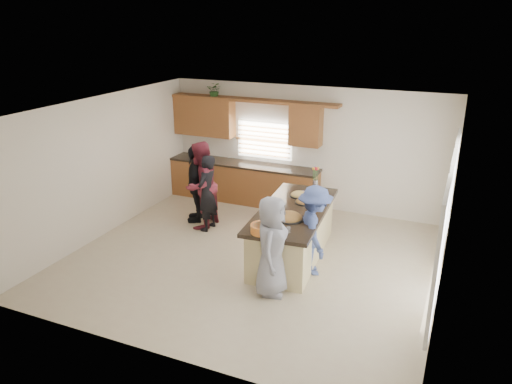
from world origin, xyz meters
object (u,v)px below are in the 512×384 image
at_px(woman_right_back, 314,230).
at_px(woman_right_front, 272,246).
at_px(woman_left_mid, 200,185).
at_px(woman_left_back, 207,193).
at_px(salad_bowl, 263,228).
at_px(island, 293,234).
at_px(woman_left_front, 196,184).

relative_size(woman_right_back, woman_right_front, 0.96).
height_order(woman_right_back, woman_right_front, woman_right_front).
bearing_deg(woman_left_mid, woman_left_back, 71.18).
bearing_deg(woman_right_front, salad_bowl, 44.14).
distance_m(woman_left_back, woman_right_back, 2.73).
relative_size(island, woman_right_front, 1.68).
relative_size(salad_bowl, woman_right_front, 0.24).
bearing_deg(salad_bowl, woman_left_front, 140.16).
bearing_deg(woman_left_front, woman_left_mid, 21.33).
relative_size(island, woman_left_back, 1.73).
bearing_deg(woman_right_back, woman_left_mid, 43.42).
bearing_deg(woman_right_back, island, 24.60).
bearing_deg(woman_right_front, woman_left_front, 41.36).
bearing_deg(island, salad_bowl, -100.09).
bearing_deg(woman_left_front, salad_bowl, 26.43).
height_order(woman_left_mid, woman_right_back, woman_left_mid).
height_order(woman_left_front, woman_right_back, woman_left_front).
height_order(island, woman_right_front, woman_right_front).
height_order(salad_bowl, woman_left_front, woman_left_front).
relative_size(woman_left_front, woman_right_back, 1.06).
bearing_deg(woman_right_front, woman_left_mid, 42.00).
bearing_deg(island, woman_left_back, 162.26).
distance_m(island, woman_left_mid, 2.35).
bearing_deg(island, woman_left_mid, 161.42).
height_order(salad_bowl, woman_right_back, woman_right_back).
bearing_deg(woman_left_mid, woman_right_front, 54.68).
distance_m(woman_left_mid, woman_right_front, 3.03).
bearing_deg(woman_left_back, salad_bowl, 50.13).
relative_size(woman_left_front, woman_right_front, 1.02).
relative_size(salad_bowl, woman_left_mid, 0.21).
xyz_separation_m(woman_left_back, woman_left_front, (-0.45, 0.34, 0.04)).
bearing_deg(woman_left_mid, woman_left_front, -131.32).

